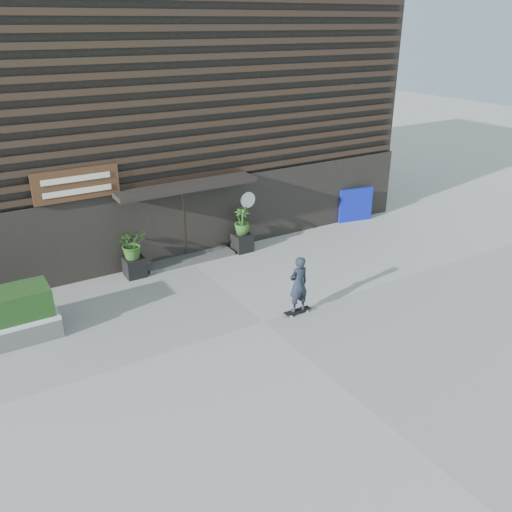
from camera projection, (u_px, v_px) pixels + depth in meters
ground at (264, 322)px, 13.96m from camera, size 80.00×80.00×0.00m
entrance_step at (189, 259)px, 17.54m from camera, size 3.00×0.80×0.12m
planter_pot_left at (135, 267)px, 16.38m from camera, size 0.60×0.60×0.60m
bamboo_left at (132, 243)px, 16.07m from camera, size 0.86×0.75×0.96m
planter_pot_right at (242, 242)px, 18.19m from camera, size 0.60×0.60×0.60m
bamboo_right at (242, 221)px, 17.88m from camera, size 0.54×0.54×0.96m
blue_tarp at (356, 205)px, 20.79m from camera, size 1.39×0.38×1.31m
building at (124, 114)px, 20.15m from camera, size 18.00×11.00×8.00m
skateboarder at (298, 285)px, 14.03m from camera, size 0.78×0.38×1.65m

